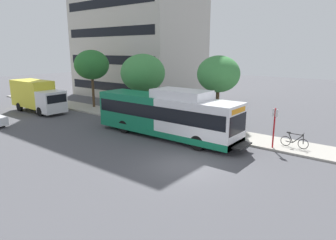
{
  "coord_description": "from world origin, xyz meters",
  "views": [
    {
      "loc": [
        -12.96,
        -8.96,
        6.35
      ],
      "look_at": [
        2.91,
        3.46,
        1.6
      ],
      "focal_mm": 31.87,
      "sensor_mm": 36.0,
      "label": 1
    }
  ],
  "objects_px": {
    "street_tree_near_stop": "(218,74)",
    "box_truck_background": "(37,95)",
    "street_tree_far_block": "(92,65)",
    "bicycle_parked": "(294,141)",
    "transit_bus": "(166,115)",
    "bus_stop_sign_pole": "(274,125)",
    "street_tree_mid_block": "(143,73)"
  },
  "relations": [
    {
      "from": "bicycle_parked",
      "to": "street_tree_far_block",
      "type": "height_order",
      "value": "street_tree_far_block"
    },
    {
      "from": "transit_bus",
      "to": "box_truck_background",
      "type": "height_order",
      "value": "transit_bus"
    },
    {
      "from": "street_tree_near_stop",
      "to": "transit_bus",
      "type": "bearing_deg",
      "value": 155.7
    },
    {
      "from": "transit_bus",
      "to": "street_tree_mid_block",
      "type": "distance_m",
      "value": 7.56
    },
    {
      "from": "bicycle_parked",
      "to": "street_tree_near_stop",
      "type": "height_order",
      "value": "street_tree_near_stop"
    },
    {
      "from": "transit_bus",
      "to": "street_tree_far_block",
      "type": "xyz_separation_m",
      "value": [
        4.0,
        13.47,
        3.06
      ]
    },
    {
      "from": "bus_stop_sign_pole",
      "to": "street_tree_mid_block",
      "type": "relative_size",
      "value": 0.44
    },
    {
      "from": "street_tree_mid_block",
      "to": "bus_stop_sign_pole",
      "type": "bearing_deg",
      "value": -98.44
    },
    {
      "from": "street_tree_near_stop",
      "to": "box_truck_background",
      "type": "distance_m",
      "value": 19.15
    },
    {
      "from": "transit_bus",
      "to": "street_tree_far_block",
      "type": "relative_size",
      "value": 1.97
    },
    {
      "from": "street_tree_near_stop",
      "to": "street_tree_mid_block",
      "type": "height_order",
      "value": "street_tree_mid_block"
    },
    {
      "from": "box_truck_background",
      "to": "street_tree_mid_block",
      "type": "bearing_deg",
      "value": -64.35
    },
    {
      "from": "bus_stop_sign_pole",
      "to": "street_tree_far_block",
      "type": "relative_size",
      "value": 0.42
    },
    {
      "from": "bus_stop_sign_pole",
      "to": "street_tree_mid_block",
      "type": "distance_m",
      "value": 13.59
    },
    {
      "from": "bicycle_parked",
      "to": "box_truck_background",
      "type": "distance_m",
      "value": 25.02
    },
    {
      "from": "transit_bus",
      "to": "bus_stop_sign_pole",
      "type": "height_order",
      "value": "transit_bus"
    },
    {
      "from": "street_tree_far_block",
      "to": "box_truck_background",
      "type": "xyz_separation_m",
      "value": [
        -5.0,
        2.82,
        -3.02
      ]
    },
    {
      "from": "street_tree_near_stop",
      "to": "box_truck_background",
      "type": "xyz_separation_m",
      "value": [
        -5.25,
        18.21,
        -2.74
      ]
    },
    {
      "from": "box_truck_background",
      "to": "street_tree_far_block",
      "type": "bearing_deg",
      "value": -29.47
    },
    {
      "from": "bicycle_parked",
      "to": "box_truck_background",
      "type": "relative_size",
      "value": 0.25
    },
    {
      "from": "transit_bus",
      "to": "street_tree_near_stop",
      "type": "bearing_deg",
      "value": -24.3
    },
    {
      "from": "bicycle_parked",
      "to": "street_tree_near_stop",
      "type": "distance_m",
      "value": 7.68
    },
    {
      "from": "street_tree_near_stop",
      "to": "bus_stop_sign_pole",
      "type": "bearing_deg",
      "value": -112.44
    },
    {
      "from": "bicycle_parked",
      "to": "street_tree_near_stop",
      "type": "bearing_deg",
      "value": 78.35
    },
    {
      "from": "transit_bus",
      "to": "bus_stop_sign_pole",
      "type": "bearing_deg",
      "value": -74.42
    },
    {
      "from": "bicycle_parked",
      "to": "street_tree_mid_block",
      "type": "relative_size",
      "value": 0.3
    },
    {
      "from": "transit_bus",
      "to": "street_tree_far_block",
      "type": "height_order",
      "value": "street_tree_far_block"
    },
    {
      "from": "street_tree_near_stop",
      "to": "street_tree_far_block",
      "type": "relative_size",
      "value": 0.93
    },
    {
      "from": "bicycle_parked",
      "to": "box_truck_background",
      "type": "xyz_separation_m",
      "value": [
        -3.91,
        24.68,
        1.18
      ]
    },
    {
      "from": "street_tree_far_block",
      "to": "bicycle_parked",
      "type": "bearing_deg",
      "value": -92.84
    },
    {
      "from": "street_tree_near_stop",
      "to": "street_tree_mid_block",
      "type": "xyz_separation_m",
      "value": [
        -0.26,
        7.83,
        -0.26
      ]
    },
    {
      "from": "transit_bus",
      "to": "street_tree_far_block",
      "type": "bearing_deg",
      "value": 73.47
    }
  ]
}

